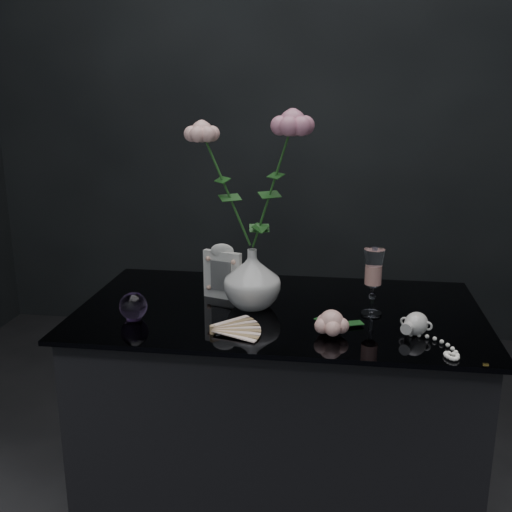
% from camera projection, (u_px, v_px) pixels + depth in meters
% --- Properties ---
extents(table, '(1.05, 0.58, 0.76)m').
position_uv_depth(table, '(278.00, 436.00, 1.68)').
color(table, black).
rests_on(table, ground).
extents(vase, '(0.16, 0.16, 0.16)m').
position_uv_depth(vase, '(252.00, 279.00, 1.56)').
color(vase, silver).
rests_on(vase, table).
extents(wine_glass, '(0.06, 0.06, 0.17)m').
position_uv_depth(wine_glass, '(373.00, 282.00, 1.51)').
color(wine_glass, white).
rests_on(wine_glass, table).
extents(picture_frame, '(0.14, 0.12, 0.16)m').
position_uv_depth(picture_frame, '(222.00, 271.00, 1.63)').
color(picture_frame, silver).
rests_on(picture_frame, table).
extents(paperweight, '(0.08, 0.08, 0.07)m').
position_uv_depth(paperweight, '(133.00, 306.00, 1.49)').
color(paperweight, '#996DB2').
rests_on(paperweight, table).
extents(paper_fan, '(0.24, 0.20, 0.02)m').
position_uv_depth(paper_fan, '(212.00, 329.00, 1.41)').
color(paper_fan, beige).
rests_on(paper_fan, table).
extents(loose_rose, '(0.16, 0.20, 0.06)m').
position_uv_depth(loose_rose, '(331.00, 322.00, 1.40)').
color(loose_rose, '#FFB1A4').
rests_on(loose_rose, table).
extents(pearl_jar, '(0.25, 0.25, 0.06)m').
position_uv_depth(pearl_jar, '(416.00, 323.00, 1.40)').
color(pearl_jar, silver).
rests_on(pearl_jar, table).
extents(roses, '(0.30, 0.11, 0.41)m').
position_uv_depth(roses, '(252.00, 174.00, 1.49)').
color(roses, '#FDB2AA').
rests_on(roses, vase).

